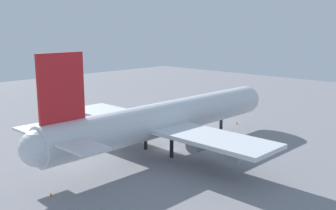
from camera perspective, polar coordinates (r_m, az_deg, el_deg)
The scene contains 4 objects.
ground_plane at distance 75.67m, azimuth 0.00°, elevation -6.61°, with size 235.94×235.94×0.00m, color gray.
cargo_airplane at distance 73.89m, azimuth -0.06°, elevation -1.97°, with size 58.98×47.23×19.76m.
safety_cone_nose at distance 96.89m, azimuth 10.04°, elevation -2.57°, with size 0.46×0.46×0.66m, color orange.
safety_cone_tail at distance 58.29m, azimuth -16.80°, elevation -12.44°, with size 0.41×0.41×0.59m, color orange.
Camera 1 is at (-51.66, -50.14, 23.30)m, focal length 41.57 mm.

